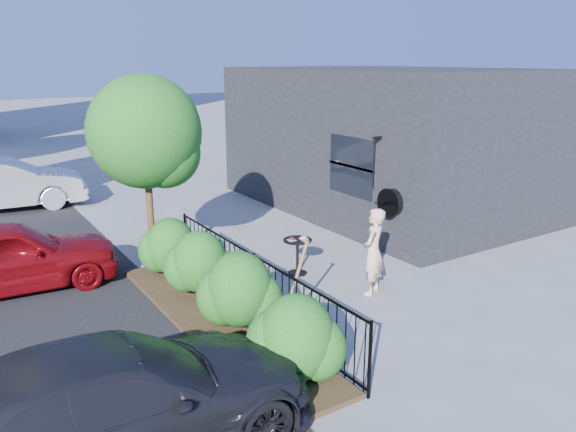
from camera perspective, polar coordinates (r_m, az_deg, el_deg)
ground at (r=10.64m, az=3.73°, el=-7.94°), size 120.00×120.00×0.00m
shop_building at (r=16.88m, az=9.92°, el=7.77°), size 6.22×9.00×4.00m
fence at (r=9.67m, az=-3.44°, el=-6.83°), size 0.05×6.05×1.10m
planting_bed at (r=9.59m, az=-7.10°, el=-10.53°), size 1.30×6.00×0.08m
shrubs at (r=9.44m, az=-6.95°, el=-6.57°), size 1.10×5.60×1.24m
patio_tree at (r=11.26m, az=-13.92°, el=7.61°), size 2.20×2.20×3.94m
cafe_table at (r=11.41m, az=0.97°, el=-3.48°), size 0.59×0.59×0.79m
woman at (r=10.50m, az=8.64°, el=-3.59°), size 0.72×0.65×1.64m
shovel at (r=9.08m, az=0.51°, el=-7.60°), size 0.53×0.20×1.53m
car_red at (r=11.80m, az=-26.66°, el=-3.69°), size 4.09×1.88×1.36m
car_silver at (r=18.24m, az=-27.12°, el=2.89°), size 4.75×2.13×1.52m
car_darkgrey at (r=6.71m, az=-17.11°, el=-17.52°), size 4.61×1.99×1.32m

